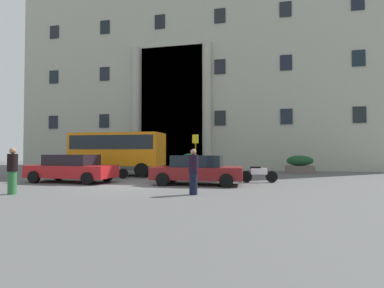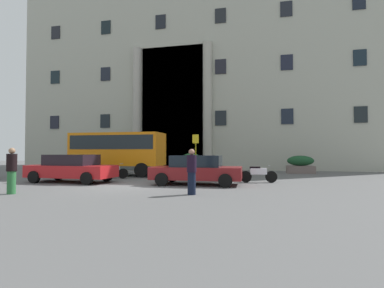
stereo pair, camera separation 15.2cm
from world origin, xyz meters
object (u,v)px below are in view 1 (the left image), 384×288
at_px(orange_minibus, 118,150).
at_px(parked_sedan_second, 197,170).
at_px(bus_stop_sign, 195,150).
at_px(pedestrian_man_crossing, 12,171).
at_px(pedestrian_woman_with_bag, 193,172).
at_px(hedge_planter_east, 95,161).
at_px(parked_compact_extra, 72,168).
at_px(motorcycle_far_end, 258,174).
at_px(hedge_planter_far_east, 300,165).
at_px(hedge_planter_far_west, 132,162).
at_px(hedge_planter_entrance_left, 191,163).
at_px(scooter_by_planter, 64,171).
at_px(motorcycle_near_kerb, 112,171).

distance_m(orange_minibus, parked_sedan_second, 7.59).
xyz_separation_m(bus_stop_sign, pedestrian_man_crossing, (-4.88, -10.49, -0.84)).
bearing_deg(pedestrian_woman_with_bag, hedge_planter_east, 125.48).
distance_m(orange_minibus, parked_compact_extra, 4.66).
relative_size(orange_minibus, parked_sedan_second, 1.41).
relative_size(motorcycle_far_end, pedestrian_woman_with_bag, 1.12).
bearing_deg(hedge_planter_far_east, hedge_planter_far_west, 177.44).
relative_size(hedge_planter_entrance_left, pedestrian_woman_with_bag, 1.01).
bearing_deg(orange_minibus, parked_compact_extra, -95.42).
relative_size(parked_compact_extra, scooter_by_planter, 2.34).
bearing_deg(parked_sedan_second, orange_minibus, 145.02).
bearing_deg(orange_minibus, scooter_by_planter, -134.65).
relative_size(parked_compact_extra, parked_sedan_second, 1.05).
height_order(parked_compact_extra, motorcycle_far_end, parked_compact_extra).
bearing_deg(pedestrian_man_crossing, hedge_planter_far_east, -19.71).
bearing_deg(scooter_by_planter, hedge_planter_east, 94.93).
bearing_deg(hedge_planter_entrance_left, pedestrian_man_crossing, -105.12).
distance_m(bus_stop_sign, hedge_planter_entrance_left, 3.76).
height_order(scooter_by_planter, pedestrian_woman_with_bag, pedestrian_woman_with_bag).
bearing_deg(hedge_planter_entrance_left, hedge_planter_east, 178.98).
relative_size(hedge_planter_east, motorcycle_far_end, 0.96).
bearing_deg(pedestrian_woman_with_bag, parked_sedan_second, 91.81).
distance_m(parked_sedan_second, pedestrian_woman_with_bag, 3.35).
height_order(motorcycle_near_kerb, motorcycle_far_end, same).
xyz_separation_m(parked_sedan_second, motorcycle_near_kerb, (-5.62, 2.08, -0.27)).
xyz_separation_m(hedge_planter_entrance_left, motorcycle_far_end, (5.29, -7.66, -0.25)).
relative_size(orange_minibus, bus_stop_sign, 2.20).
bearing_deg(parked_sedan_second, hedge_planter_far_west, 127.34).
bearing_deg(pedestrian_man_crossing, hedge_planter_east, 41.53).
bearing_deg(motorcycle_far_end, hedge_planter_far_east, 59.70).
bearing_deg(motorcycle_near_kerb, motorcycle_far_end, -8.98).
height_order(orange_minibus, pedestrian_man_crossing, orange_minibus).
distance_m(bus_stop_sign, motorcycle_far_end, 6.06).
bearing_deg(bus_stop_sign, orange_minibus, -161.28).
bearing_deg(hedge_planter_far_east, pedestrian_woman_with_bag, -114.16).
xyz_separation_m(hedge_planter_entrance_left, scooter_by_planter, (-6.16, -7.57, -0.25)).
relative_size(hedge_planter_far_east, parked_sedan_second, 0.45).
distance_m(hedge_planter_far_east, pedestrian_woman_with_bag, 13.38).
xyz_separation_m(motorcycle_near_kerb, motorcycle_far_end, (8.51, -0.43, -0.00)).
distance_m(hedge_planter_entrance_left, motorcycle_far_end, 9.31).
height_order(bus_stop_sign, parked_sedan_second, bus_stop_sign).
bearing_deg(motorcycle_far_end, hedge_planter_far_west, 135.95).
bearing_deg(scooter_by_planter, bus_stop_sign, 16.22).
bearing_deg(motorcycle_far_end, parked_sedan_second, -157.55).
xyz_separation_m(parked_compact_extra, parked_sedan_second, (6.59, 0.38, -0.01)).
bearing_deg(pedestrian_man_crossing, orange_minibus, 22.88).
xyz_separation_m(scooter_by_planter, motorcycle_near_kerb, (2.94, 0.34, -0.00)).
bearing_deg(hedge_planter_far_west, scooter_by_planter, -96.90).
distance_m(scooter_by_planter, motorcycle_far_end, 11.45).
bearing_deg(scooter_by_planter, pedestrian_woman_with_bag, -42.41).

